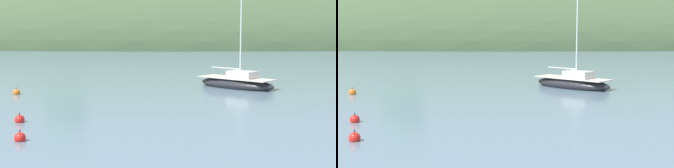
{
  "view_description": "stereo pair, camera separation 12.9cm",
  "coord_description": "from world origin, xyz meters",
  "views": [
    {
      "loc": [
        -0.08,
        -5.93,
        4.44
      ],
      "look_at": [
        0.0,
        20.0,
        1.2
      ],
      "focal_mm": 51.96,
      "sensor_mm": 36.0,
      "label": 1
    },
    {
      "loc": [
        0.05,
        -5.93,
        4.44
      ],
      "look_at": [
        0.0,
        20.0,
        1.2
      ],
      "focal_mm": 51.96,
      "sensor_mm": 36.0,
      "label": 2
    }
  ],
  "objects": [
    {
      "name": "mooring_buoy_outer",
      "position": [
        -9.63,
        24.36,
        0.12
      ],
      "size": [
        0.44,
        0.44,
        0.54
      ],
      "color": "orange",
      "rests_on": "ground"
    },
    {
      "name": "sailboat_grey_yawl",
      "position": [
        4.71,
        27.47,
        0.36
      ],
      "size": [
        5.65,
        5.35,
        8.34
      ],
      "color": "#232328",
      "rests_on": "ground"
    },
    {
      "name": "mooring_buoy_channel",
      "position": [
        -6.79,
        15.63,
        0.12
      ],
      "size": [
        0.44,
        0.44,
        0.54
      ],
      "color": "red",
      "rests_on": "ground"
    },
    {
      "name": "far_shoreline_hill",
      "position": [
        -0.01,
        89.01,
        0.08
      ],
      "size": [
        150.0,
        36.0,
        28.61
      ],
      "color": "#425638",
      "rests_on": "ground"
    },
    {
      "name": "mooring_buoy_inner",
      "position": [
        -5.7,
        12.09,
        0.12
      ],
      "size": [
        0.44,
        0.44,
        0.54
      ],
      "color": "red",
      "rests_on": "ground"
    }
  ]
}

